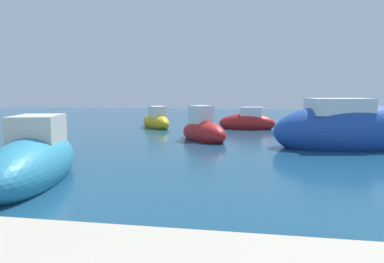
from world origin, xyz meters
TOP-DOWN VIEW (x-y plane):
  - moored_boat_0 at (-8.99, 10.01)m, footprint 2.97×3.24m
  - moored_boat_1 at (-3.02, 8.85)m, footprint 6.34×3.47m
  - moored_boat_4 at (-12.74, 15.51)m, footprint 3.01×3.68m
  - moored_boat_5 at (-12.07, 1.86)m, footprint 2.91×5.26m
  - moored_boat_7 at (-7.15, 15.52)m, footprint 3.38×1.48m

SIDE VIEW (x-z plane):
  - moored_boat_4 at x=-12.74m, z-range -0.39..1.17m
  - moored_boat_7 at x=-7.15m, z-range -0.39..1.17m
  - moored_boat_0 at x=-8.99m, z-range -0.49..1.34m
  - moored_boat_5 at x=-12.07m, z-range -0.48..1.45m
  - moored_boat_1 at x=-3.02m, z-range -0.54..1.91m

